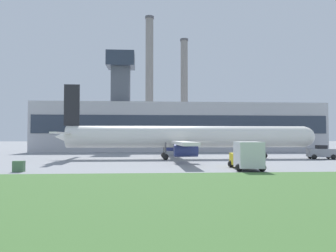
# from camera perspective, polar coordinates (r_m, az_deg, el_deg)

# --- Properties ---
(ground_plane) EXTENTS (400.00, 400.00, 0.00)m
(ground_plane) POSITION_cam_1_polar(r_m,az_deg,el_deg) (45.88, 5.64, -5.73)
(ground_plane) COLOR gray
(terminal_building) EXTENTS (61.61, 12.67, 21.63)m
(terminal_building) POSITION_cam_1_polar(r_m,az_deg,el_deg) (72.74, 1.54, -0.02)
(terminal_building) COLOR #B2B2B7
(terminal_building) RESTS_ON ground_plane
(smokestack_left) EXTENTS (2.91, 2.91, 42.74)m
(smokestack_left) POSITION_cam_1_polar(r_m,az_deg,el_deg) (108.06, -3.26, 7.88)
(smokestack_left) COLOR gray
(smokestack_left) RESTS_ON ground_plane
(smokestack_right) EXTENTS (2.71, 2.71, 36.15)m
(smokestack_right) POSITION_cam_1_polar(r_m,az_deg,el_deg) (110.38, 2.85, 5.93)
(smokestack_right) COLOR gray
(smokestack_right) RESTS_ON ground_plane
(airplane) EXTENTS (36.51, 29.75, 10.26)m
(airplane) POSITION_cam_1_polar(r_m,az_deg,el_deg) (45.80, 2.98, -1.95)
(airplane) COLOR white
(airplane) RESTS_ON ground_plane
(pushback_tug) EXTENTS (3.85, 2.99, 1.93)m
(pushback_tug) POSITION_cam_1_polar(r_m,az_deg,el_deg) (50.08, 25.15, -4.24)
(pushback_tug) COLOR gray
(pushback_tug) RESTS_ON ground_plane
(baggage_truck) EXTENTS (3.06, 5.89, 2.60)m
(baggage_truck) POSITION_cam_1_polar(r_m,az_deg,el_deg) (31.31, 13.55, -5.12)
(baggage_truck) COLOR yellow
(baggage_truck) RESTS_ON ground_plane
(utility_cabinet) EXTENTS (0.92, 0.62, 0.96)m
(utility_cabinet) POSITION_cam_1_polar(r_m,az_deg,el_deg) (31.52, -24.55, -6.42)
(utility_cabinet) COLOR #4C724C
(utility_cabinet) RESTS_ON ground_plane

